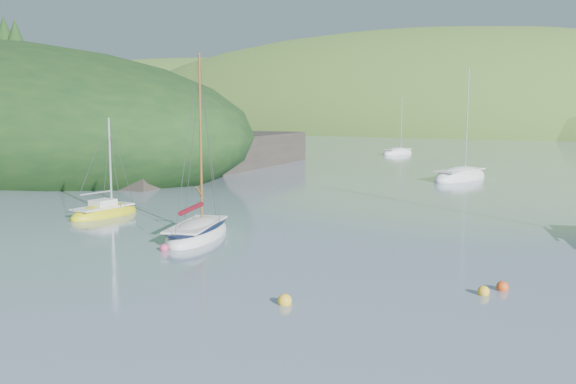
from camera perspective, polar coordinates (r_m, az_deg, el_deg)
The scene contains 6 objects.
ground at distance 23.66m, azimuth -9.54°, elevation -8.71°, with size 700.00×700.00×0.00m, color slate.
daysailer_white at distance 33.06m, azimuth -8.07°, elevation -3.60°, with size 4.64×6.90×9.96m.
sailboat_yellow at distance 40.56m, azimuth -16.00°, elevation -1.84°, with size 1.98×4.91×6.50m.
distant_sloop_a at distance 60.58m, azimuth 15.04°, elevation 1.24°, with size 4.14×8.11×11.04m.
distant_sloop_c at distance 91.29m, azimuth 9.72°, elevation 3.42°, with size 3.37×6.35×8.62m.
mooring_buoys at distance 25.65m, azimuth 2.86°, elevation -7.04°, with size 17.82×9.80×0.48m.
Camera 1 is at (15.54, -16.58, 6.59)m, focal length 40.00 mm.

